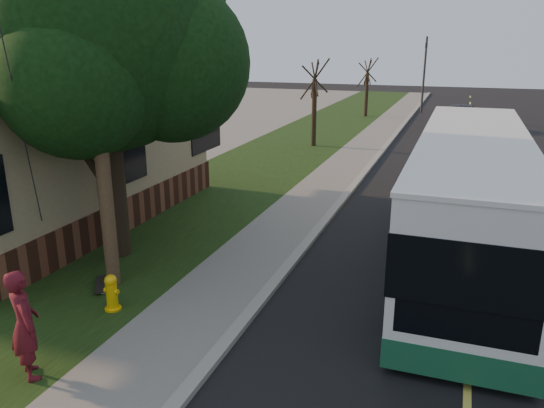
{
  "coord_description": "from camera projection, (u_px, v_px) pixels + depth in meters",
  "views": [
    {
      "loc": [
        3.52,
        -7.77,
        5.12
      ],
      "look_at": [
        -0.47,
        3.34,
        1.5
      ],
      "focal_mm": 35.0,
      "sensor_mm": 36.0,
      "label": 1
    }
  ],
  "objects": [
    {
      "name": "ground",
      "position": [
        234.0,
        336.0,
        9.63
      ],
      "size": [
        120.0,
        120.0,
        0.0
      ],
      "primitive_type": "plane",
      "color": "black",
      "rests_on": "ground"
    },
    {
      "name": "road",
      "position": [
        469.0,
        205.0,
        17.33
      ],
      "size": [
        8.0,
        80.0,
        0.01
      ],
      "primitive_type": "cube",
      "color": "black",
      "rests_on": "ground"
    },
    {
      "name": "curb",
      "position": [
        349.0,
        192.0,
        18.61
      ],
      "size": [
        0.25,
        80.0,
        0.12
      ],
      "primitive_type": "cube",
      "color": "gray",
      "rests_on": "ground"
    },
    {
      "name": "sidewalk",
      "position": [
        321.0,
        190.0,
        18.93
      ],
      "size": [
        2.0,
        80.0,
        0.08
      ],
      "primitive_type": "cube",
      "color": "slate",
      "rests_on": "ground"
    },
    {
      "name": "grass_verge",
      "position": [
        231.0,
        182.0,
        20.07
      ],
      "size": [
        5.0,
        80.0,
        0.07
      ],
      "primitive_type": "cube",
      "color": "black",
      "rests_on": "ground"
    },
    {
      "name": "building_lot",
      "position": [
        23.0,
        163.0,
        23.3
      ],
      "size": [
        15.0,
        80.0,
        0.04
      ],
      "primitive_type": "cube",
      "color": "slate",
      "rests_on": "ground"
    },
    {
      "name": "fire_hydrant",
      "position": [
        112.0,
        292.0,
        10.34
      ],
      "size": [
        0.32,
        0.32,
        0.74
      ],
      "color": "yellow",
      "rests_on": "grass_verge"
    },
    {
      "name": "utility_pole",
      "position": [
        93.0,
        68.0,
        10.23
      ],
      "size": [
        2.86,
        3.21,
        9.07
      ],
      "color": "#473321",
      "rests_on": "ground"
    },
    {
      "name": "leafy_tree",
      "position": [
        106.0,
        40.0,
        11.84
      ],
      "size": [
        6.3,
        6.0,
        7.8
      ],
      "color": "black",
      "rests_on": "grass_verge"
    },
    {
      "name": "bare_tree_near",
      "position": [
        314.0,
        104.0,
        26.32
      ],
      "size": [
        1.38,
        1.21,
        4.31
      ],
      "color": "black",
      "rests_on": "grass_verge"
    },
    {
      "name": "bare_tree_far",
      "position": [
        367.0,
        88.0,
        37.0
      ],
      "size": [
        1.38,
        1.21,
        4.03
      ],
      "color": "black",
      "rests_on": "grass_verge"
    },
    {
      "name": "traffic_signal",
      "position": [
        424.0,
        69.0,
        39.13
      ],
      "size": [
        0.18,
        0.22,
        5.5
      ],
      "color": "#2D2D30",
      "rests_on": "ground"
    },
    {
      "name": "transit_bus",
      "position": [
        469.0,
        194.0,
        12.67
      ],
      "size": [
        2.6,
        11.28,
        3.06
      ],
      "color": "silver",
      "rests_on": "ground"
    },
    {
      "name": "skateboarder",
      "position": [
        24.0,
        324.0,
        8.12
      ],
      "size": [
        0.78,
        0.72,
        1.8
      ],
      "primitive_type": "imported",
      "rotation": [
        0.0,
        0.0,
        2.55
      ],
      "color": "#55111B",
      "rests_on": "grass_verge"
    },
    {
      "name": "skateboard_main",
      "position": [
        101.0,
        284.0,
        11.37
      ],
      "size": [
        0.68,
        0.85,
        0.08
      ],
      "color": "black",
      "rests_on": "grass_verge"
    },
    {
      "name": "dumpster",
      "position": [
        102.0,
        169.0,
        19.38
      ],
      "size": [
        1.46,
        1.2,
        1.23
      ],
      "color": "black",
      "rests_on": "building_lot"
    },
    {
      "name": "distant_car",
      "position": [
        460.0,
        117.0,
        31.92
      ],
      "size": [
        1.92,
        4.71,
        1.6
      ],
      "primitive_type": "imported",
      "rotation": [
        0.0,
        0.0,
        -0.01
      ],
      "color": "black",
      "rests_on": "ground"
    }
  ]
}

